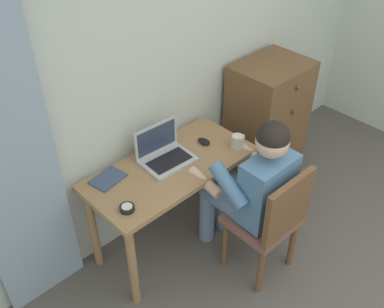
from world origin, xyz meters
The scene contains 11 objects.
wall_back centered at (0.00, 2.20, 1.25)m, with size 4.80×0.05×2.50m, color silver.
curtain_panel centered at (-1.24, 2.13, 1.07)m, with size 0.52×0.03×2.14m, color #8EA3B7.
desk centered at (-0.35, 1.85, 0.61)m, with size 1.16×0.55×0.73m.
dresser centered at (0.76, 1.91, 0.53)m, with size 0.59×0.49×1.07m.
chair centered at (-0.06, 1.21, 0.50)m, with size 0.43×0.41×0.89m.
person_seated centered at (-0.06, 1.40, 0.68)m, with size 0.53×0.59×1.21m.
laptop centered at (-0.33, 1.94, 0.78)m, with size 0.35×0.27×0.24m.
computer_mouse centered at (-0.01, 1.88, 0.75)m, with size 0.06×0.10×0.03m, color black.
desk_clock centered at (-0.81, 1.72, 0.75)m, with size 0.09×0.09×0.03m.
notebook_pad centered at (-0.73, 2.03, 0.74)m, with size 0.21×0.15×0.01m, color #3D4C6B.
coffee_mug centered at (0.12, 1.69, 0.78)m, with size 0.12×0.08×0.09m.
Camera 1 is at (-1.81, 0.13, 2.57)m, focal length 41.26 mm.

